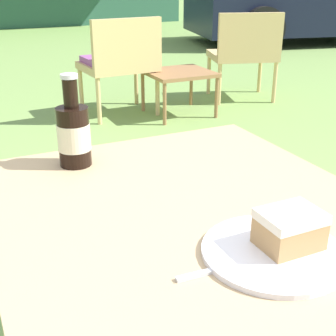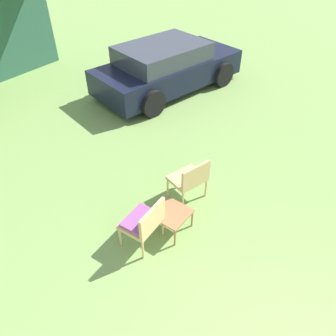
# 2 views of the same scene
# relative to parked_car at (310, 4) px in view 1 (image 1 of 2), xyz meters

# --- Properties ---
(parked_car) EXTENTS (4.39, 2.61, 1.29)m
(parked_car) POSITION_rel_parked_car_xyz_m (0.00, 0.00, 0.00)
(parked_car) COLOR black
(parked_car) RESTS_ON ground_plane
(wicker_chair_cushioned) EXTENTS (0.62, 0.52, 0.82)m
(wicker_chair_cushioned) POSITION_rel_parked_car_xyz_m (-4.49, -2.91, -0.16)
(wicker_chair_cushioned) COLOR tan
(wicker_chair_cushioned) RESTS_ON ground_plane
(wicker_chair_plain) EXTENTS (0.70, 0.63, 0.82)m
(wicker_chair_plain) POSITION_rel_parked_car_xyz_m (-3.27, -2.92, -0.16)
(wicker_chair_plain) COLOR tan
(wicker_chair_plain) RESTS_ON ground_plane
(garden_side_table) EXTENTS (0.53, 0.51, 0.37)m
(garden_side_table) POSITION_rel_parked_car_xyz_m (-4.03, -3.09, -0.30)
(garden_side_table) COLOR #996B42
(garden_side_table) RESTS_ON ground_plane
(patio_table) EXTENTS (0.77, 0.87, 0.71)m
(patio_table) POSITION_rel_parked_car_xyz_m (-5.40, -5.88, 0.01)
(patio_table) COLOR tan
(patio_table) RESTS_ON ground_plane
(cake_on_plate) EXTENTS (0.24, 0.24, 0.07)m
(cake_on_plate) POSITION_rel_parked_car_xyz_m (-5.33, -6.09, 0.10)
(cake_on_plate) COLOR white
(cake_on_plate) RESTS_ON patio_table
(cola_bottle_near) EXTENTS (0.08, 0.08, 0.22)m
(cola_bottle_near) POSITION_rel_parked_car_xyz_m (-5.54, -5.56, 0.16)
(cola_bottle_near) COLOR black
(cola_bottle_near) RESTS_ON patio_table
(fork) EXTENTS (0.20, 0.02, 0.01)m
(fork) POSITION_rel_parked_car_xyz_m (-5.43, -6.09, 0.08)
(fork) COLOR silver
(fork) RESTS_ON patio_table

